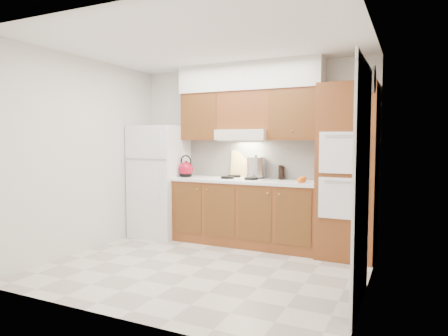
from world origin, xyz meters
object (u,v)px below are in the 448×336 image
object	(u,v)px
fridge	(160,181)
stock_pot	(256,167)
oven_cabinet	(348,172)
kettle	(186,169)

from	to	relation	value
fridge	stock_pot	bearing A→B (deg)	6.93
oven_cabinet	kettle	bearing A→B (deg)	-179.42
oven_cabinet	stock_pot	bearing A→B (deg)	173.33
oven_cabinet	kettle	world-z (taller)	oven_cabinet
kettle	fridge	bearing A→B (deg)	165.50
fridge	oven_cabinet	size ratio (longest dim) A/B	0.78
kettle	stock_pot	world-z (taller)	stock_pot
fridge	kettle	distance (m)	0.52
fridge	stock_pot	size ratio (longest dim) A/B	6.19
oven_cabinet	fridge	bearing A→B (deg)	-179.30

